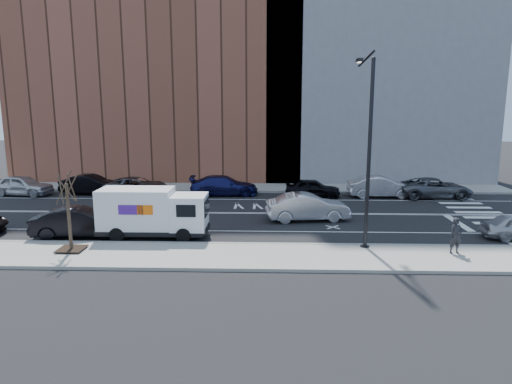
# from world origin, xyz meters

# --- Properties ---
(ground) EXTENTS (120.00, 120.00, 0.00)m
(ground) POSITION_xyz_m (0.00, 0.00, 0.00)
(ground) COLOR black
(ground) RESTS_ON ground
(sidewalk_near) EXTENTS (44.00, 3.60, 0.15)m
(sidewalk_near) POSITION_xyz_m (0.00, -8.80, 0.07)
(sidewalk_near) COLOR gray
(sidewalk_near) RESTS_ON ground
(sidewalk_far) EXTENTS (44.00, 3.60, 0.15)m
(sidewalk_far) POSITION_xyz_m (0.00, 8.80, 0.07)
(sidewalk_far) COLOR gray
(sidewalk_far) RESTS_ON ground
(curb_near) EXTENTS (44.00, 0.25, 0.17)m
(curb_near) POSITION_xyz_m (0.00, -7.00, 0.08)
(curb_near) COLOR gray
(curb_near) RESTS_ON ground
(curb_far) EXTENTS (44.00, 0.25, 0.17)m
(curb_far) POSITION_xyz_m (0.00, 7.00, 0.08)
(curb_far) COLOR gray
(curb_far) RESTS_ON ground
(crosswalk) EXTENTS (3.00, 14.00, 0.01)m
(crosswalk) POSITION_xyz_m (16.00, 0.00, 0.00)
(crosswalk) COLOR white
(crosswalk) RESTS_ON ground
(road_markings) EXTENTS (40.00, 8.60, 0.01)m
(road_markings) POSITION_xyz_m (0.00, 0.00, 0.00)
(road_markings) COLOR white
(road_markings) RESTS_ON ground
(bldg_brick) EXTENTS (26.00, 10.00, 22.00)m
(bldg_brick) POSITION_xyz_m (-8.00, 15.60, 11.00)
(bldg_brick) COLOR brown
(bldg_brick) RESTS_ON ground
(bldg_concrete) EXTENTS (20.00, 10.00, 26.00)m
(bldg_concrete) POSITION_xyz_m (12.00, 15.60, 13.00)
(bldg_concrete) COLOR slate
(bldg_concrete) RESTS_ON ground
(streetlight) EXTENTS (0.44, 4.02, 9.34)m
(streetlight) POSITION_xyz_m (7.00, -6.91, 5.08)
(streetlight) COLOR black
(streetlight) RESTS_ON ground
(street_tree) EXTENTS (1.20, 1.20, 3.75)m
(street_tree) POSITION_xyz_m (-7.00, -8.40, 1.45)
(street_tree) COLOR black
(street_tree) RESTS_ON ground
(fedex_van) EXTENTS (5.74, 2.07, 2.62)m
(fedex_van) POSITION_xyz_m (-3.82, -5.60, 1.37)
(fedex_van) COLOR black
(fedex_van) RESTS_ON ground
(far_parked_a) EXTENTS (4.85, 2.48, 1.58)m
(far_parked_a) POSITION_xyz_m (-16.80, 5.33, 0.79)
(far_parked_a) COLOR silver
(far_parked_a) RESTS_ON ground
(far_parked_b) EXTENTS (4.82, 2.09, 1.54)m
(far_parked_b) POSITION_xyz_m (-11.67, 5.96, 0.77)
(far_parked_b) COLOR black
(far_parked_b) RESTS_ON ground
(far_parked_c) EXTENTS (5.09, 2.48, 1.39)m
(far_parked_c) POSITION_xyz_m (-8.00, 5.83, 0.70)
(far_parked_c) COLOR #53555B
(far_parked_c) RESTS_ON ground
(far_parked_d) EXTENTS (5.38, 2.51, 1.52)m
(far_parked_d) POSITION_xyz_m (-1.21, 5.96, 0.76)
(far_parked_d) COLOR #16184D
(far_parked_d) RESTS_ON ground
(far_parked_e) EXTENTS (4.21, 1.89, 1.41)m
(far_parked_e) POSITION_xyz_m (5.60, 5.36, 0.70)
(far_parked_e) COLOR black
(far_parked_e) RESTS_ON ground
(far_parked_f) EXTENTS (4.92, 1.75, 1.62)m
(far_parked_f) POSITION_xyz_m (10.77, 5.55, 0.81)
(far_parked_f) COLOR #BAB9BF
(far_parked_f) RESTS_ON ground
(far_parked_g) EXTENTS (5.46, 2.59, 1.51)m
(far_parked_g) POSITION_xyz_m (14.79, 5.42, 0.75)
(far_parked_g) COLOR #505258
(far_parked_g) RESTS_ON ground
(driving_sedan) EXTENTS (5.19, 2.42, 1.65)m
(driving_sedan) POSITION_xyz_m (4.66, -1.72, 0.82)
(driving_sedan) COLOR #BABBC0
(driving_sedan) RESTS_ON ground
(near_parked_rear_a) EXTENTS (5.02, 2.28, 1.60)m
(near_parked_rear_a) POSITION_xyz_m (-7.69, -5.68, 0.80)
(near_parked_rear_a) COLOR black
(near_parked_rear_a) RESTS_ON ground
(pedestrian) EXTENTS (0.69, 0.52, 1.69)m
(pedestrian) POSITION_xyz_m (10.96, -8.26, 1.00)
(pedestrian) COLOR black
(pedestrian) RESTS_ON sidewalk_near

